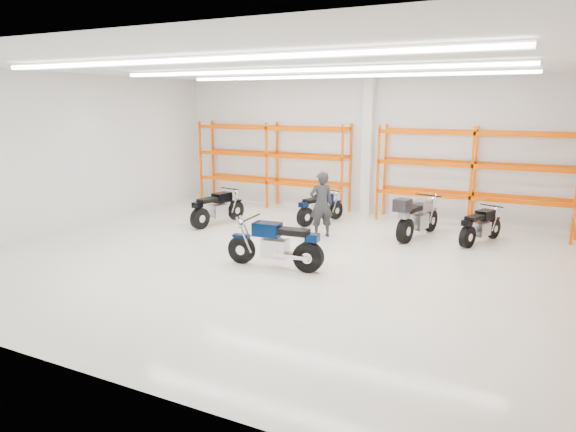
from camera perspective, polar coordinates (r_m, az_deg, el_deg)
The scene contains 11 objects.
ground at distance 12.33m, azimuth 0.13°, elevation -4.85°, with size 14.00×14.00×0.00m, color silver.
room_shell at distance 11.79m, azimuth 0.19°, elevation 10.58°, with size 14.02×12.02×4.51m.
motorcycle_main at distance 11.56m, azimuth -1.06°, elevation -3.27°, with size 2.33×0.77×1.15m.
motorcycle_back_a at distance 15.81m, azimuth -8.00°, elevation 0.79°, with size 0.83×2.15×1.06m.
motorcycle_back_b at distance 15.90m, azimuth 3.45°, elevation 0.83°, with size 0.91×1.95×0.99m.
motorcycle_back_c at distance 14.49m, azimuth 13.98°, elevation -0.18°, with size 0.95×2.37×1.23m.
motorcycle_back_d at distance 14.50m, azimuth 20.52°, elevation -1.14°, with size 0.95×1.88×0.97m.
standing_man at distance 14.21m, azimuth 3.72°, elevation 1.29°, with size 0.67×0.44×1.84m, color black.
structural_column at distance 17.23m, azimuth 8.84°, elevation 7.62°, with size 0.32×0.32×4.50m, color white.
pallet_racking_back_left at distance 18.29m, azimuth -1.79°, elevation 6.58°, with size 5.67×0.87×3.00m.
pallet_racking_back_right at distance 16.23m, azimuth 19.94°, elevation 5.08°, with size 5.67×0.87×3.00m.
Camera 1 is at (5.23, -10.54, 3.69)m, focal length 32.00 mm.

